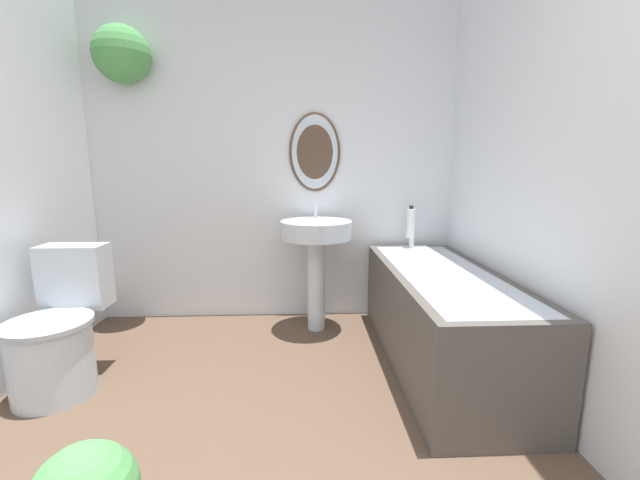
# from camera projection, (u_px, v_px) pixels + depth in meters

# --- Properties ---
(wall_back) EXTENTS (2.84, 0.38, 2.40)m
(wall_back) POSITION_uv_depth(u_px,v_px,m) (258.00, 152.00, 2.95)
(wall_back) COLOR silver
(wall_back) RESTS_ON ground_plane
(wall_right) EXTENTS (0.06, 2.88, 2.40)m
(wall_right) POSITION_uv_depth(u_px,v_px,m) (579.00, 162.00, 1.67)
(wall_right) COLOR silver
(wall_right) RESTS_ON ground_plane
(toilet) EXTENTS (0.42, 0.58, 0.75)m
(toilet) POSITION_uv_depth(u_px,v_px,m) (58.00, 335.00, 2.08)
(toilet) COLOR silver
(toilet) RESTS_ON ground_plane
(pedestal_sink) EXTENTS (0.51, 0.51, 0.90)m
(pedestal_sink) POSITION_uv_depth(u_px,v_px,m) (316.00, 244.00, 2.79)
(pedestal_sink) COLOR silver
(pedestal_sink) RESTS_ON ground_plane
(bathtub) EXTENTS (0.61, 1.58, 0.65)m
(bathtub) POSITION_uv_depth(u_px,v_px,m) (441.00, 316.00, 2.35)
(bathtub) COLOR #4C4742
(bathtub) RESTS_ON ground_plane
(shampoo_bottle) EXTENTS (0.06, 0.06, 0.24)m
(shampoo_bottle) POSITION_uv_depth(u_px,v_px,m) (411.00, 223.00, 2.96)
(shampoo_bottle) COLOR white
(shampoo_bottle) RESTS_ON bathtub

